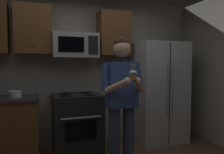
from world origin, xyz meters
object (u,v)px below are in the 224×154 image
Objects in this scene: microwave at (75,46)px; refrigerator at (158,92)px; bowl_large_white at (15,94)px; cupcake at (133,75)px; oven_range at (77,122)px; person at (122,97)px.

refrigerator is (1.50, -0.16, -0.82)m from microwave.
bowl_large_white is 1.89m from cupcake.
cupcake is (-1.09, -1.22, 0.39)m from refrigerator.
microwave reaches higher than oven_range.
refrigerator is 2.42m from bowl_large_white.
cupcake is at bearing -71.85° from oven_range.
refrigerator is at bearing -6.03° from microwave.
bowl_large_white is at bearing 177.91° from refrigerator.
bowl_large_white is 1.65m from person.
oven_range is 0.52× the size of refrigerator.
cupcake reaches higher than bowl_large_white.
oven_range is at bearing -3.05° from bowl_large_white.
oven_range is 0.53× the size of person.
refrigerator is at bearing -1.50° from oven_range.
cupcake reaches higher than oven_range.
person reaches higher than bowl_large_white.
refrigerator is 1.68m from cupcake.
microwave reaches higher than bowl_large_white.
refrigerator is at bearing 48.21° from cupcake.
oven_range is 1.56m from refrigerator.
cupcake is at bearing -44.38° from bowl_large_white.
oven_range is at bearing 113.95° from person.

